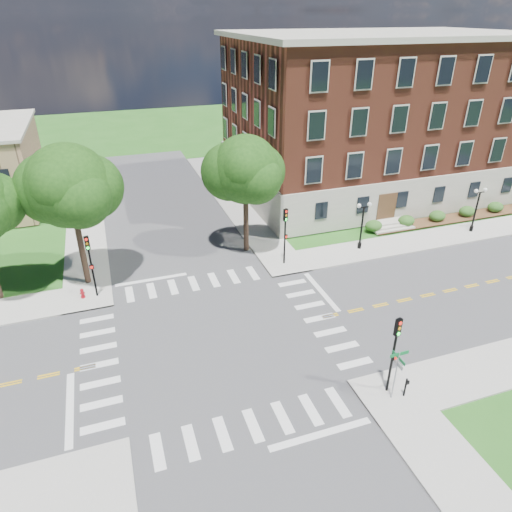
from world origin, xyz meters
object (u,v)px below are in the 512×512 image
object	(u,v)px
twin_lamp_east	(477,207)
fire_hydrant	(82,294)
twin_lamp_west	(362,223)
street_sign_pole	(397,366)
traffic_signal_nw	(90,259)
push_button_post	(406,387)
traffic_signal_ne	(285,229)
traffic_signal_se	(395,346)

from	to	relation	value
twin_lamp_east	fire_hydrant	size ratio (longest dim) A/B	5.64
twin_lamp_west	fire_hydrant	bearing A→B (deg)	-178.95
twin_lamp_west	fire_hydrant	size ratio (longest dim) A/B	5.64
street_sign_pole	traffic_signal_nw	bearing A→B (deg)	133.37
push_button_post	fire_hydrant	bearing A→B (deg)	136.15
traffic_signal_ne	fire_hydrant	distance (m)	15.99
traffic_signal_ne	traffic_signal_se	bearing A→B (deg)	-90.10
traffic_signal_se	push_button_post	size ratio (longest dim) A/B	4.00
traffic_signal_ne	twin_lamp_east	xyz separation A→B (m)	(19.06, 0.07, -0.66)
fire_hydrant	traffic_signal_se	bearing A→B (deg)	-43.79
fire_hydrant	street_sign_pole	bearing A→B (deg)	-44.88
traffic_signal_se	fire_hydrant	xyz separation A→B (m)	(-15.73, 15.08, -2.72)
traffic_signal_nw	push_button_post	xyz separation A→B (m)	(15.40, -15.69, -2.39)
traffic_signal_se	twin_lamp_east	bearing A→B (deg)	38.54
twin_lamp_west	traffic_signal_se	bearing A→B (deg)	-115.14
twin_lamp_west	twin_lamp_east	xyz separation A→B (m)	(11.81, -0.30, 0.00)
traffic_signal_nw	street_sign_pole	world-z (taller)	traffic_signal_nw
twin_lamp_west	push_button_post	distance (m)	17.55
traffic_signal_se	traffic_signal_ne	distance (m)	15.14
twin_lamp_east	street_sign_pole	distance (m)	24.78
fire_hydrant	push_button_post	bearing A→B (deg)	-43.85
traffic_signal_se	twin_lamp_east	distance (m)	24.42
traffic_signal_se	twin_lamp_west	xyz separation A→B (m)	(7.28, 15.50, -0.66)
traffic_signal_ne	twin_lamp_east	size ratio (longest dim) A/B	1.13
traffic_signal_se	traffic_signal_ne	xyz separation A→B (m)	(0.03, 15.14, 0.00)
street_sign_pole	fire_hydrant	world-z (taller)	street_sign_pole
street_sign_pole	twin_lamp_west	bearing A→B (deg)	65.42
traffic_signal_ne	street_sign_pole	bearing A→B (deg)	-90.30
traffic_signal_nw	street_sign_pole	bearing A→B (deg)	-46.63
twin_lamp_west	push_button_post	xyz separation A→B (m)	(-6.63, -16.16, -1.73)
traffic_signal_nw	twin_lamp_east	bearing A→B (deg)	0.29
twin_lamp_east	fire_hydrant	world-z (taller)	twin_lamp_east
traffic_signal_nw	traffic_signal_se	bearing A→B (deg)	-45.54
traffic_signal_se	traffic_signal_ne	size ratio (longest dim) A/B	1.00
traffic_signal_nw	twin_lamp_west	xyz separation A→B (m)	(22.03, 0.47, -0.66)
traffic_signal_nw	fire_hydrant	xyz separation A→B (m)	(-0.98, 0.05, -2.72)
traffic_signal_nw	street_sign_pole	distance (m)	21.42
traffic_signal_nw	twin_lamp_east	xyz separation A→B (m)	(33.84, 0.17, -0.66)
twin_lamp_east	push_button_post	size ratio (longest dim) A/B	3.53
street_sign_pole	fire_hydrant	size ratio (longest dim) A/B	4.13
traffic_signal_se	street_sign_pole	distance (m)	1.02
street_sign_pole	push_button_post	world-z (taller)	street_sign_pole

